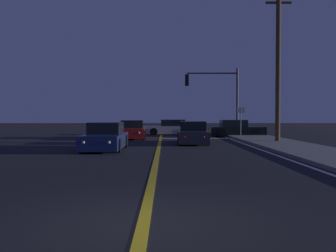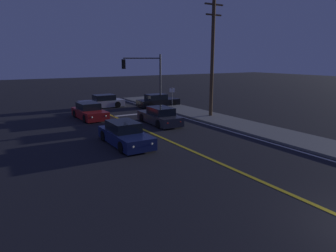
{
  "view_description": "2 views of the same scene",
  "coord_description": "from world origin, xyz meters",
  "px_view_note": "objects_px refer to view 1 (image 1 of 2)",
  "views": [
    {
      "loc": [
        0.33,
        -5.55,
        1.66
      ],
      "look_at": [
        0.51,
        17.33,
        1.03
      ],
      "focal_mm": 39.39,
      "sensor_mm": 36.0,
      "label": 1
    },
    {
      "loc": [
        -9.31,
        -3.47,
        4.96
      ],
      "look_at": [
        -0.99,
        10.37,
        1.35
      ],
      "focal_mm": 32.12,
      "sensor_mm": 36.0,
      "label": 2
    }
  ],
  "objects_px": {
    "car_parked_curb_navy": "(105,138)",
    "street_sign_corner": "(241,117)",
    "car_following_oncoming_charcoal": "(192,134)",
    "traffic_signal_near_right": "(218,91)",
    "car_lead_oncoming_red": "(132,131)",
    "car_distant_tail_black": "(236,129)",
    "car_far_approaching_silver": "(171,128)",
    "utility_pole_right": "(278,58)"
  },
  "relations": [
    {
      "from": "utility_pole_right",
      "to": "car_lead_oncoming_red",
      "type": "bearing_deg",
      "value": 152.61
    },
    {
      "from": "car_parked_curb_navy",
      "to": "street_sign_corner",
      "type": "bearing_deg",
      "value": -135.58
    },
    {
      "from": "car_parked_curb_navy",
      "to": "street_sign_corner",
      "type": "height_order",
      "value": "street_sign_corner"
    },
    {
      "from": "car_distant_tail_black",
      "to": "street_sign_corner",
      "type": "distance_m",
      "value": 3.58
    },
    {
      "from": "car_parked_curb_navy",
      "to": "car_following_oncoming_charcoal",
      "type": "distance_m",
      "value": 6.08
    },
    {
      "from": "car_far_approaching_silver",
      "to": "car_lead_oncoming_red",
      "type": "distance_m",
      "value": 5.87
    },
    {
      "from": "car_distant_tail_black",
      "to": "car_parked_curb_navy",
      "type": "bearing_deg",
      "value": -37.53
    },
    {
      "from": "car_parked_curb_navy",
      "to": "car_lead_oncoming_red",
      "type": "distance_m",
      "value": 8.9
    },
    {
      "from": "traffic_signal_near_right",
      "to": "utility_pole_right",
      "type": "distance_m",
      "value": 7.56
    },
    {
      "from": "car_lead_oncoming_red",
      "to": "traffic_signal_near_right",
      "type": "xyz_separation_m",
      "value": [
        6.59,
        2.12,
        3.08
      ]
    },
    {
      "from": "car_following_oncoming_charcoal",
      "to": "traffic_signal_near_right",
      "type": "bearing_deg",
      "value": 72.06
    },
    {
      "from": "car_distant_tail_black",
      "to": "car_far_approaching_silver",
      "type": "bearing_deg",
      "value": -114.81
    },
    {
      "from": "car_distant_tail_black",
      "to": "utility_pole_right",
      "type": "distance_m",
      "value": 8.89
    },
    {
      "from": "utility_pole_right",
      "to": "car_distant_tail_black",
      "type": "bearing_deg",
      "value": 98.14
    },
    {
      "from": "car_parked_curb_navy",
      "to": "traffic_signal_near_right",
      "type": "xyz_separation_m",
      "value": [
        7.12,
        11.0,
        3.07
      ]
    },
    {
      "from": "car_distant_tail_black",
      "to": "utility_pole_right",
      "type": "height_order",
      "value": "utility_pole_right"
    },
    {
      "from": "car_following_oncoming_charcoal",
      "to": "car_distant_tail_black",
      "type": "height_order",
      "value": "same"
    },
    {
      "from": "car_following_oncoming_charcoal",
      "to": "traffic_signal_near_right",
      "type": "xyz_separation_m",
      "value": [
        2.52,
        7.04,
        3.08
      ]
    },
    {
      "from": "car_following_oncoming_charcoal",
      "to": "traffic_signal_near_right",
      "type": "relative_size",
      "value": 0.87
    },
    {
      "from": "traffic_signal_near_right",
      "to": "car_following_oncoming_charcoal",
      "type": "bearing_deg",
      "value": 70.3
    },
    {
      "from": "car_following_oncoming_charcoal",
      "to": "car_parked_curb_navy",
      "type": "bearing_deg",
      "value": -137.48
    },
    {
      "from": "car_distant_tail_black",
      "to": "street_sign_corner",
      "type": "relative_size",
      "value": 1.94
    },
    {
      "from": "car_far_approaching_silver",
      "to": "car_following_oncoming_charcoal",
      "type": "bearing_deg",
      "value": -174.4
    },
    {
      "from": "car_lead_oncoming_red",
      "to": "car_far_approaching_silver",
      "type": "bearing_deg",
      "value": -121.75
    },
    {
      "from": "car_parked_curb_navy",
      "to": "car_lead_oncoming_red",
      "type": "xyz_separation_m",
      "value": [
        0.53,
        8.89,
        -0.0
      ]
    },
    {
      "from": "car_parked_curb_navy",
      "to": "car_following_oncoming_charcoal",
      "type": "height_order",
      "value": "same"
    },
    {
      "from": "car_far_approaching_silver",
      "to": "traffic_signal_near_right",
      "type": "distance_m",
      "value": 5.66
    },
    {
      "from": "car_lead_oncoming_red",
      "to": "utility_pole_right",
      "type": "height_order",
      "value": "utility_pole_right"
    },
    {
      "from": "car_lead_oncoming_red",
      "to": "street_sign_corner",
      "type": "height_order",
      "value": "street_sign_corner"
    },
    {
      "from": "traffic_signal_near_right",
      "to": "street_sign_corner",
      "type": "relative_size",
      "value": 2.35
    },
    {
      "from": "car_parked_curb_navy",
      "to": "car_lead_oncoming_red",
      "type": "relative_size",
      "value": 1.04
    },
    {
      "from": "car_far_approaching_silver",
      "to": "street_sign_corner",
      "type": "distance_m",
      "value": 7.69
    },
    {
      "from": "car_following_oncoming_charcoal",
      "to": "street_sign_corner",
      "type": "height_order",
      "value": "street_sign_corner"
    },
    {
      "from": "street_sign_corner",
      "to": "utility_pole_right",
      "type": "bearing_deg",
      "value": -71.2
    },
    {
      "from": "car_following_oncoming_charcoal",
      "to": "car_distant_tail_black",
      "type": "bearing_deg",
      "value": 63.6
    },
    {
      "from": "car_lead_oncoming_red",
      "to": "traffic_signal_near_right",
      "type": "distance_m",
      "value": 7.57
    },
    {
      "from": "car_following_oncoming_charcoal",
      "to": "car_lead_oncoming_red",
      "type": "height_order",
      "value": "same"
    },
    {
      "from": "car_far_approaching_silver",
      "to": "car_following_oncoming_charcoal",
      "type": "height_order",
      "value": "same"
    },
    {
      "from": "car_far_approaching_silver",
      "to": "traffic_signal_near_right",
      "type": "bearing_deg",
      "value": -130.12
    },
    {
      "from": "car_far_approaching_silver",
      "to": "car_lead_oncoming_red",
      "type": "bearing_deg",
      "value": 149.39
    },
    {
      "from": "car_parked_curb_navy",
      "to": "car_following_oncoming_charcoal",
      "type": "bearing_deg",
      "value": -139.19
    },
    {
      "from": "car_distant_tail_black",
      "to": "street_sign_corner",
      "type": "bearing_deg",
      "value": -6.06
    }
  ]
}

